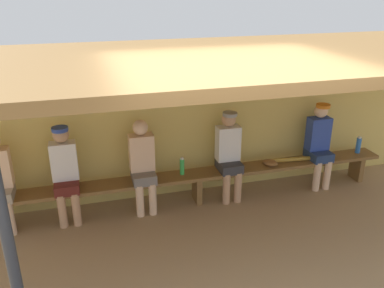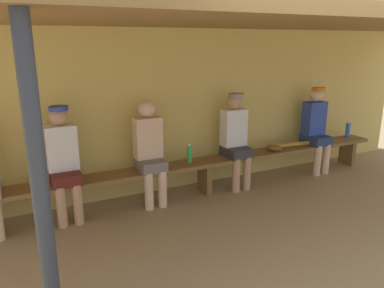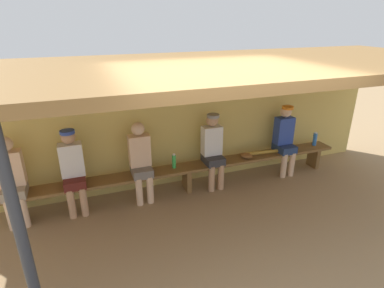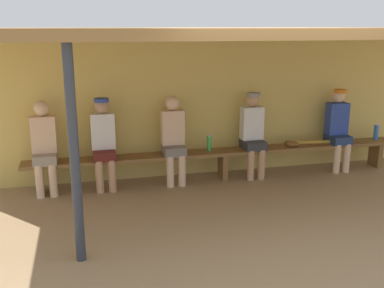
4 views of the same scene
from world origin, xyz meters
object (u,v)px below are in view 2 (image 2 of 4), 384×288
at_px(bench, 205,166).
at_px(baseball_bat, 296,144).
at_px(water_bottle_blue, 348,130).
at_px(baseball_glove_tan, 274,148).
at_px(player_leftmost, 150,149).
at_px(water_bottle_green, 189,153).
at_px(support_post, 42,208).
at_px(player_near_post, 316,126).
at_px(player_in_blue, 236,136).
at_px(player_in_white, 63,159).

distance_m(bench, baseball_bat, 1.60).
xyz_separation_m(water_bottle_blue, baseball_bat, (-1.14, -0.03, -0.10)).
height_order(water_bottle_blue, baseball_bat, water_bottle_blue).
bearing_deg(baseball_glove_tan, bench, -132.79).
distance_m(player_leftmost, water_bottle_green, 0.59).
bearing_deg(support_post, baseball_glove_tan, 31.65).
bearing_deg(player_leftmost, baseball_glove_tan, -1.16).
relative_size(water_bottle_green, baseball_glove_tan, 1.08).
xyz_separation_m(support_post, player_leftmost, (1.41, 2.10, -0.37)).
bearing_deg(baseball_glove_tan, water_bottle_blue, 51.42).
relative_size(water_bottle_blue, baseball_glove_tan, 1.15).
bearing_deg(player_near_post, player_leftmost, -179.99).
height_order(player_in_blue, baseball_bat, player_in_blue).
xyz_separation_m(bench, baseball_bat, (1.60, -0.00, 0.11)).
bearing_deg(player_in_blue, bench, -179.58).
bearing_deg(player_in_white, baseball_glove_tan, -0.76).
bearing_deg(baseball_bat, water_bottle_blue, 7.73).
distance_m(support_post, player_in_white, 2.17).
bearing_deg(player_near_post, bench, -179.90).
xyz_separation_m(support_post, water_bottle_blue, (4.94, 2.13, -0.51)).
height_order(bench, player_leftmost, player_leftmost).
distance_m(player_leftmost, baseball_glove_tan, 1.95).
height_order(support_post, baseball_bat, support_post).
bearing_deg(player_near_post, water_bottle_green, 179.22).
height_order(player_in_blue, water_bottle_green, player_in_blue).
distance_m(player_in_white, water_bottle_green, 1.62).
xyz_separation_m(player_in_blue, baseball_bat, (1.11, -0.00, -0.25)).
distance_m(player_in_white, baseball_bat, 3.43).
bearing_deg(bench, baseball_bat, -0.00).
height_order(support_post, bench, support_post).
bearing_deg(player_leftmost, player_near_post, 0.01).
bearing_deg(baseball_bat, player_in_blue, -174.01).
relative_size(water_bottle_green, baseball_bat, 0.29).
height_order(support_post, water_bottle_green, support_post).
height_order(support_post, water_bottle_blue, support_post).
distance_m(water_bottle_blue, baseball_glove_tan, 1.60).
bearing_deg(player_in_blue, player_in_white, 180.00).
xyz_separation_m(bench, player_in_white, (-1.83, 0.00, 0.36)).
bearing_deg(player_in_white, bench, -0.11).
height_order(player_leftmost, baseball_glove_tan, player_leftmost).
height_order(support_post, player_leftmost, support_post).
relative_size(support_post, water_bottle_green, 8.50).
bearing_deg(support_post, player_in_blue, 38.04).
xyz_separation_m(player_near_post, baseball_bat, (-0.39, -0.00, -0.25)).
distance_m(support_post, bench, 3.13).
xyz_separation_m(water_bottle_green, water_bottle_blue, (2.96, -0.00, 0.01)).
relative_size(player_leftmost, water_bottle_blue, 4.83).
height_order(water_bottle_green, baseball_glove_tan, water_bottle_green).
bearing_deg(bench, player_in_blue, 0.42).
bearing_deg(player_leftmost, support_post, -123.87).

